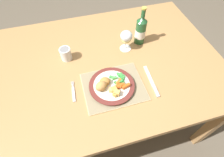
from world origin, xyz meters
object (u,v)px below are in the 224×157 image
object	(u,v)px
dining_table	(101,70)
wine_glass	(126,37)
fork	(73,93)
dinner_plate	(112,86)
table_knife	(152,83)
drinking_cup	(66,54)
bottle	(141,30)

from	to	relation	value
dining_table	wine_glass	bearing A→B (deg)	21.67
fork	dinner_plate	bearing A→B (deg)	-5.84
dining_table	wine_glass	xyz separation A→B (m)	(0.19, 0.07, 0.17)
table_knife	drinking_cup	distance (m)	0.54
bottle	drinking_cup	xyz separation A→B (m)	(-0.49, -0.02, -0.05)
fork	bottle	distance (m)	0.57
drinking_cup	bottle	bearing A→B (deg)	2.49
dining_table	table_knife	world-z (taller)	table_knife
dinner_plate	fork	world-z (taller)	dinner_plate
dining_table	wine_glass	world-z (taller)	wine_glass
fork	wine_glass	xyz separation A→B (m)	(0.38, 0.25, 0.09)
bottle	drinking_cup	world-z (taller)	bottle
fork	table_knife	world-z (taller)	table_knife
drinking_cup	table_knife	bearing A→B (deg)	-36.74
dinner_plate	table_knife	distance (m)	0.23
bottle	dining_table	bearing A→B (deg)	-159.26
table_knife	dinner_plate	bearing A→B (deg)	170.40
dinner_plate	fork	size ratio (longest dim) A/B	1.88
dinner_plate	wine_glass	distance (m)	0.33
wine_glass	drinking_cup	size ratio (longest dim) A/B	1.74
wine_glass	drinking_cup	xyz separation A→B (m)	(-0.38, 0.02, -0.05)
wine_glass	fork	bearing A→B (deg)	-146.60
bottle	drinking_cup	size ratio (longest dim) A/B	3.20
dining_table	fork	xyz separation A→B (m)	(-0.19, -0.17, 0.08)
dining_table	table_knife	xyz separation A→B (m)	(0.24, -0.23, 0.08)
dinner_plate	wine_glass	xyz separation A→B (m)	(0.17, 0.27, 0.08)
table_knife	bottle	world-z (taller)	bottle
dinner_plate	fork	distance (m)	0.21
bottle	drinking_cup	bearing A→B (deg)	-177.51
dinner_plate	bottle	bearing A→B (deg)	47.92
wine_glass	bottle	xyz separation A→B (m)	(0.11, 0.04, -0.00)
table_knife	wine_glass	size ratio (longest dim) A/B	1.60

